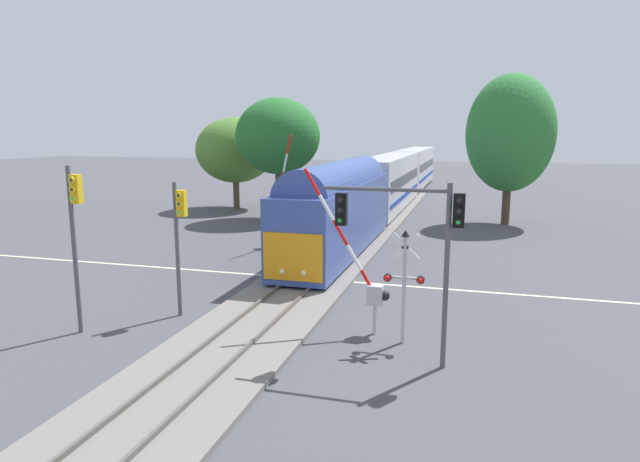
{
  "coord_description": "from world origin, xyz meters",
  "views": [
    {
      "loc": [
        7.62,
        -25.0,
        7.16
      ],
      "look_at": [
        -0.13,
        2.22,
        2.0
      ],
      "focal_mm": 30.81,
      "sensor_mm": 36.0,
      "label": 1
    }
  ],
  "objects_px": {
    "traffic_signal_near_right": "(412,229)",
    "oak_behind_train": "(278,136)",
    "oak_far_right": "(510,133)",
    "traffic_signal_near_left": "(75,223)",
    "crossing_gate_near": "(368,281)",
    "commuter_train": "(390,180)",
    "crossing_gate_far": "(275,213)",
    "pine_left_background": "(235,150)",
    "traffic_signal_median": "(179,228)",
    "crossing_signal_mast": "(404,275)"
  },
  "relations": [
    {
      "from": "oak_far_right",
      "to": "crossing_signal_mast",
      "type": "bearing_deg",
      "value": -99.56
    },
    {
      "from": "traffic_signal_near_right",
      "to": "oak_far_right",
      "type": "height_order",
      "value": "oak_far_right"
    },
    {
      "from": "traffic_signal_median",
      "to": "oak_behind_train",
      "type": "distance_m",
      "value": 24.43
    },
    {
      "from": "crossing_gate_near",
      "to": "crossing_signal_mast",
      "type": "relative_size",
      "value": 1.49
    },
    {
      "from": "traffic_signal_median",
      "to": "traffic_signal_near_left",
      "type": "height_order",
      "value": "traffic_signal_near_left"
    },
    {
      "from": "crossing_gate_near",
      "to": "traffic_signal_near_right",
      "type": "bearing_deg",
      "value": -52.34
    },
    {
      "from": "crossing_signal_mast",
      "to": "oak_behind_train",
      "type": "xyz_separation_m",
      "value": [
        -13.37,
        24.22,
        4.34
      ]
    },
    {
      "from": "traffic_signal_near_left",
      "to": "traffic_signal_near_right",
      "type": "relative_size",
      "value": 1.06
    },
    {
      "from": "crossing_gate_near",
      "to": "oak_far_right",
      "type": "relative_size",
      "value": 0.51
    },
    {
      "from": "crossing_signal_mast",
      "to": "oak_far_right",
      "type": "distance_m",
      "value": 27.38
    },
    {
      "from": "crossing_gate_far",
      "to": "pine_left_background",
      "type": "bearing_deg",
      "value": 121.91
    },
    {
      "from": "crossing_signal_mast",
      "to": "crossing_gate_far",
      "type": "distance_m",
      "value": 16.69
    },
    {
      "from": "traffic_signal_median",
      "to": "pine_left_background",
      "type": "xyz_separation_m",
      "value": [
        -10.66,
        28.56,
        1.89
      ]
    },
    {
      "from": "traffic_signal_median",
      "to": "crossing_gate_near",
      "type": "bearing_deg",
      "value": 1.07
    },
    {
      "from": "commuter_train",
      "to": "pine_left_background",
      "type": "distance_m",
      "value": 14.53
    },
    {
      "from": "traffic_signal_near_right",
      "to": "pine_left_background",
      "type": "height_order",
      "value": "pine_left_background"
    },
    {
      "from": "commuter_train",
      "to": "crossing_gate_near",
      "type": "relative_size",
      "value": 10.16
    },
    {
      "from": "crossing_gate_far",
      "to": "traffic_signal_median",
      "type": "bearing_deg",
      "value": -85.47
    },
    {
      "from": "oak_far_right",
      "to": "crossing_gate_far",
      "type": "bearing_deg",
      "value": -137.43
    },
    {
      "from": "crossing_gate_near",
      "to": "commuter_train",
      "type": "bearing_deg",
      "value": 97.35
    },
    {
      "from": "traffic_signal_near_left",
      "to": "oak_far_right",
      "type": "bearing_deg",
      "value": 61.43
    },
    {
      "from": "traffic_signal_near_left",
      "to": "pine_left_background",
      "type": "xyz_separation_m",
      "value": [
        -8.15,
        31.2,
        1.41
      ]
    },
    {
      "from": "crossing_gate_far",
      "to": "crossing_signal_mast",
      "type": "bearing_deg",
      "value": -54.39
    },
    {
      "from": "commuter_train",
      "to": "crossing_gate_far",
      "type": "relative_size",
      "value": 8.55
    },
    {
      "from": "commuter_train",
      "to": "traffic_signal_median",
      "type": "relative_size",
      "value": 11.33
    },
    {
      "from": "traffic_signal_near_right",
      "to": "crossing_gate_far",
      "type": "bearing_deg",
      "value": 123.55
    },
    {
      "from": "traffic_signal_median",
      "to": "pine_left_background",
      "type": "distance_m",
      "value": 30.55
    },
    {
      "from": "traffic_signal_median",
      "to": "traffic_signal_near_right",
      "type": "relative_size",
      "value": 0.93
    },
    {
      "from": "crossing_gate_near",
      "to": "traffic_signal_near_left",
      "type": "distance_m",
      "value": 10.42
    },
    {
      "from": "pine_left_background",
      "to": "oak_behind_train",
      "type": "bearing_deg",
      "value": -38.77
    },
    {
      "from": "traffic_signal_near_right",
      "to": "oak_far_right",
      "type": "xyz_separation_m",
      "value": [
        4.1,
        28.29,
        2.71
      ]
    },
    {
      "from": "crossing_signal_mast",
      "to": "crossing_gate_far",
      "type": "height_order",
      "value": "crossing_gate_far"
    },
    {
      "from": "commuter_train",
      "to": "pine_left_background",
      "type": "relative_size",
      "value": 7.09
    },
    {
      "from": "commuter_train",
      "to": "crossing_gate_far",
      "type": "xyz_separation_m",
      "value": [
        -4.26,
        -18.78,
        -0.58
      ]
    },
    {
      "from": "oak_far_right",
      "to": "pine_left_background",
      "type": "distance_m",
      "value": 24.0
    },
    {
      "from": "oak_far_right",
      "to": "pine_left_background",
      "type": "bearing_deg",
      "value": 174.24
    },
    {
      "from": "traffic_signal_median",
      "to": "traffic_signal_near_left",
      "type": "relative_size",
      "value": 0.88
    },
    {
      "from": "oak_far_right",
      "to": "oak_behind_train",
      "type": "xyz_separation_m",
      "value": [
        -17.85,
        -2.4,
        -0.24
      ]
    },
    {
      "from": "traffic_signal_near_right",
      "to": "crossing_gate_near",
      "type": "bearing_deg",
      "value": 127.66
    },
    {
      "from": "traffic_signal_near_left",
      "to": "oak_behind_train",
      "type": "height_order",
      "value": "oak_behind_train"
    },
    {
      "from": "crossing_gate_near",
      "to": "crossing_signal_mast",
      "type": "distance_m",
      "value": 1.56
    },
    {
      "from": "traffic_signal_median",
      "to": "oak_far_right",
      "type": "xyz_separation_m",
      "value": [
        13.17,
        26.16,
        3.46
      ]
    },
    {
      "from": "traffic_signal_near_left",
      "to": "crossing_signal_mast",
      "type": "bearing_deg",
      "value": 11.01
    },
    {
      "from": "traffic_signal_near_right",
      "to": "traffic_signal_near_left",
      "type": "bearing_deg",
      "value": -177.47
    },
    {
      "from": "crossing_gate_near",
      "to": "pine_left_background",
      "type": "xyz_separation_m",
      "value": [
        -17.98,
        28.43,
        3.47
      ]
    },
    {
      "from": "crossing_gate_far",
      "to": "traffic_signal_near_left",
      "type": "bearing_deg",
      "value": -95.35
    },
    {
      "from": "pine_left_background",
      "to": "crossing_gate_far",
      "type": "bearing_deg",
      "value": -58.09
    },
    {
      "from": "crossing_gate_far",
      "to": "crossing_gate_near",
      "type": "bearing_deg",
      "value": -57.21
    },
    {
      "from": "commuter_train",
      "to": "crossing_signal_mast",
      "type": "xyz_separation_m",
      "value": [
        5.46,
        -32.35,
        -0.33
      ]
    },
    {
      "from": "traffic_signal_near_right",
      "to": "oak_behind_train",
      "type": "xyz_separation_m",
      "value": [
        -13.75,
        25.89,
        2.46
      ]
    }
  ]
}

